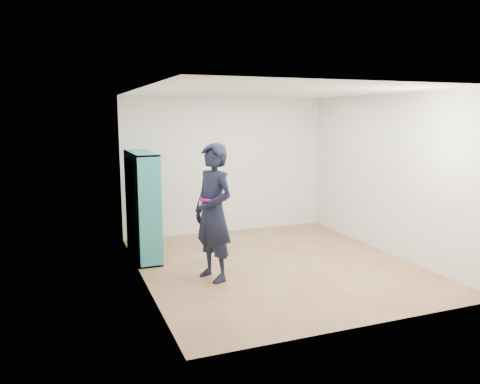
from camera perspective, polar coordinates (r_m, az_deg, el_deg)
name	(u,v)px	position (r m, az deg, el deg)	size (l,w,h in m)	color
floor	(276,265)	(7.25, 4.42, -8.83)	(4.50, 4.50, 0.00)	brown
ceiling	(278,91)	(6.89, 4.70, 12.16)	(4.50, 4.50, 0.00)	white
wall_left	(141,188)	(6.35, -11.93, 0.47)	(0.02, 4.50, 2.60)	silver
wall_right	(388,174)	(8.02, 17.55, 2.05)	(0.02, 4.50, 2.60)	silver
wall_back	(226,165)	(9.02, -1.66, 3.25)	(4.00, 0.02, 2.60)	silver
wall_front	(371,209)	(5.05, 15.68, -1.96)	(4.00, 0.02, 2.60)	silver
bookshelf	(141,207)	(7.59, -12.00, -1.79)	(0.37, 1.27, 1.69)	teal
person	(213,212)	(6.40, -3.26, -2.48)	(0.67, 0.81, 1.89)	black
smartphone	(201,204)	(6.36, -4.82, -1.44)	(0.04, 0.09, 0.13)	silver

